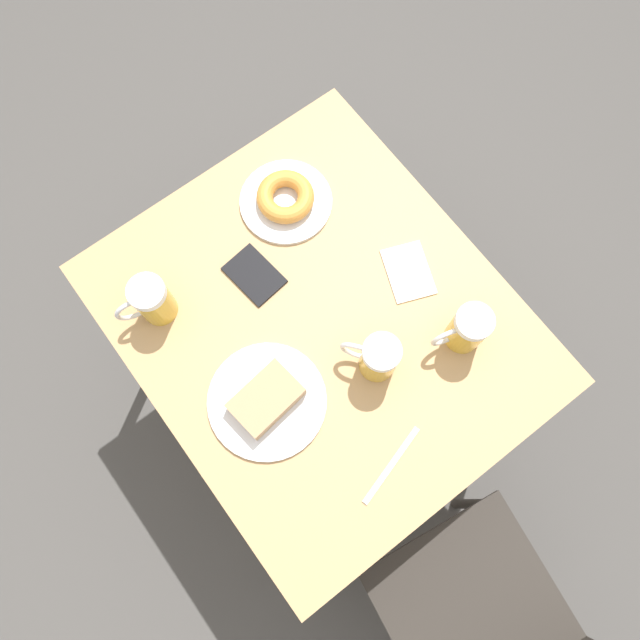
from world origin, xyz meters
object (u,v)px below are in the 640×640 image
object	(u,v)px
fork	(391,465)
beer_mug_center	(467,329)
plate_with_cake	(267,400)
beer_mug_left	(378,357)
passport_near_edge	(254,275)
beer_mug_right	(152,301)
napkin_folded	(408,272)
plate_with_donut	(286,199)

from	to	relation	value
fork	beer_mug_center	bearing A→B (deg)	-157.36
plate_with_cake	fork	size ratio (longest dim) A/B	1.37
beer_mug_left	beer_mug_center	distance (m)	0.20
fork	passport_near_edge	world-z (taller)	passport_near_edge
beer_mug_right	napkin_folded	distance (m)	0.56
plate_with_donut	beer_mug_center	bearing A→B (deg)	102.88
plate_with_donut	passport_near_edge	xyz separation A→B (m)	(0.16, 0.10, -0.02)
beer_mug_center	passport_near_edge	xyz separation A→B (m)	(0.27, -0.39, -0.06)
beer_mug_left	fork	distance (m)	0.22
beer_mug_left	passport_near_edge	xyz separation A→B (m)	(0.09, -0.32, -0.06)
plate_with_cake	beer_mug_left	size ratio (longest dim) A/B	1.94
plate_with_cake	beer_mug_left	world-z (taller)	beer_mug_left
plate_with_cake	napkin_folded	world-z (taller)	plate_with_cake
plate_with_donut	beer_mug_center	size ratio (longest dim) A/B	1.65
beer_mug_right	passport_near_edge	world-z (taller)	beer_mug_right
napkin_folded	fork	size ratio (longest dim) A/B	0.85
beer_mug_center	fork	xyz separation A→B (m)	(0.29, 0.12, -0.06)
plate_with_cake	napkin_folded	bearing A→B (deg)	-173.82
napkin_folded	fork	bearing A→B (deg)	45.95
napkin_folded	beer_mug_center	bearing A→B (deg)	88.32
beer_mug_left	beer_mug_right	bearing A→B (deg)	-51.52
passport_near_edge	beer_mug_right	bearing A→B (deg)	-15.72
beer_mug_right	fork	bearing A→B (deg)	109.26
beer_mug_left	napkin_folded	bearing A→B (deg)	-147.77
beer_mug_center	napkin_folded	world-z (taller)	beer_mug_center
plate_with_donut	beer_mug_left	size ratio (longest dim) A/B	1.65
plate_with_donut	napkin_folded	bearing A→B (deg)	111.07
beer_mug_right	napkin_folded	xyz separation A→B (m)	(-0.49, 0.26, -0.06)
beer_mug_center	napkin_folded	bearing A→B (deg)	-91.68
beer_mug_left	beer_mug_center	xyz separation A→B (m)	(-0.18, 0.06, 0.00)
plate_with_donut	beer_mug_right	world-z (taller)	beer_mug_right
beer_mug_right	plate_with_donut	bearing A→B (deg)	-173.62
beer_mug_left	beer_mug_right	xyz separation A→B (m)	(0.30, -0.38, 0.00)
napkin_folded	beer_mug_left	bearing A→B (deg)	32.23
beer_mug_center	plate_with_cake	bearing A→B (deg)	-18.42
beer_mug_left	fork	bearing A→B (deg)	60.44
plate_with_cake	beer_mug_left	distance (m)	0.25
plate_with_cake	beer_mug_right	world-z (taller)	beer_mug_right
beer_mug_right	fork	xyz separation A→B (m)	(-0.20, 0.57, -0.06)
beer_mug_center	fork	distance (m)	0.32
plate_with_donut	beer_mug_right	distance (m)	0.38
fork	plate_with_donut	bearing A→B (deg)	-106.31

